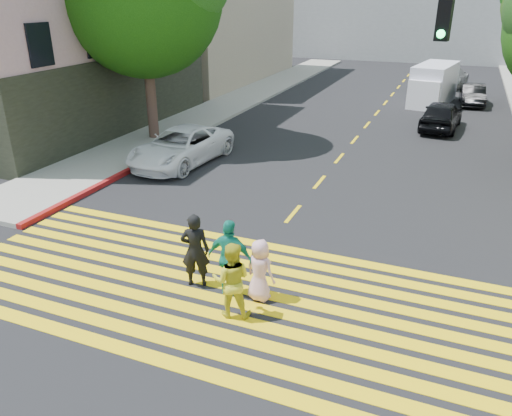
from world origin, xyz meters
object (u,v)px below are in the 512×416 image
Objects in this scene: pedestrian_extra at (230,258)px; dark_car_parked at (473,95)px; dark_car_near at (441,115)px; white_van at (433,86)px; pedestrian_man at (195,250)px; white_sedan at (181,146)px; pedestrian_woman at (231,280)px; pedestrian_child at (260,270)px; silver_car at (450,76)px.

pedestrian_extra reaches higher than dark_car_parked.
dark_car_near is 6.28m from white_van.
pedestrian_extra is at bearing 83.35° from dark_car_near.
white_van reaches higher than pedestrian_man.
dark_car_parked is (4.78, 24.04, -0.29)m from pedestrian_extra.
pedestrian_extra is at bearing -48.55° from white_sedan.
pedestrian_extra is at bearing -87.02° from white_van.
pedestrian_extra is (-0.36, 0.72, 0.06)m from pedestrian_woman.
white_van reaches higher than dark_car_near.
pedestrian_man reaches higher than dark_car_near.
dark_car_near is at bearing -116.46° from pedestrian_woman.
pedestrian_child is 30.48m from silver_car.
pedestrian_child is at bearing -177.64° from pedestrian_extra.
pedestrian_child is 0.80× the size of pedestrian_extra.
pedestrian_woman reaches higher than silver_car.
pedestrian_man reaches higher than pedestrian_woman.
dark_car_near reaches higher than silver_car.
silver_car is at bearing 99.48° from dark_car_parked.
pedestrian_man is 1.24× the size of pedestrian_child.
pedestrian_extra is at bearing -80.26° from pedestrian_woman.
dark_car_near is (9.10, 9.44, 0.02)m from white_sedan.
pedestrian_extra reaches higher than pedestrian_child.
pedestrian_extra is 23.49m from white_van.
pedestrian_child is 0.30× the size of silver_car.
pedestrian_man is at bearing -4.21° from pedestrian_extra.
silver_car is 6.55m from dark_car_parked.
pedestrian_woman is 24.18m from white_van.
dark_car_near is 13.26m from silver_car.
pedestrian_woman is at bearing -85.98° from white_van.
white_sedan is (-6.38, 7.66, -0.03)m from pedestrian_child.
pedestrian_child reaches higher than dark_car_parked.
pedestrian_extra is 17.48m from dark_car_near.
pedestrian_child is at bearing 159.19° from pedestrian_man.
pedestrian_woman reaches higher than dark_car_near.
dark_car_near is 0.81× the size of white_van.
white_sedan is 19.41m from dark_car_parked.
pedestrian_man is 9.05m from white_sedan.
pedestrian_woman is 18.13m from dark_car_near.
pedestrian_extra is 24.51m from dark_car_parked.
white_van is (-0.89, 6.21, 0.39)m from dark_car_near.
white_van reaches higher than silver_car.
pedestrian_man is at bearing -52.94° from white_sedan.
dark_car_parked is 2.43m from white_van.
white_sedan is at bearing -126.75° from dark_car_parked.
pedestrian_child is at bearing 93.46° from silver_car.
pedestrian_child is (0.32, 0.77, -0.12)m from pedestrian_woman.
silver_car is at bearing -118.60° from pedestrian_man.
pedestrian_man is at bearing 15.96° from pedestrian_child.
pedestrian_man is at bearing 90.53° from silver_car.
dark_car_near is 7.03m from dark_car_parked.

